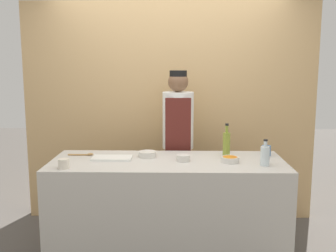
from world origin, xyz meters
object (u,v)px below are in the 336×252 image
Objects in this scene: sauce_bowl_red at (183,158)px; sauce_bowl_brown at (147,154)px; cup_cream at (64,164)px; wooden_spoon at (84,154)px; sauce_bowl_orange at (230,159)px; cup_blue at (266,151)px; chef_center at (178,144)px; bottle_oil at (226,144)px; cutting_board at (112,158)px; bottle_clear at (265,155)px.

sauce_bowl_red is 0.75× the size of sauce_bowl_brown.
wooden_spoon is (0.06, 0.44, -0.03)m from cup_cream.
sauce_bowl_red reaches higher than wooden_spoon.
sauce_bowl_orange is 1.31× the size of sauce_bowl_red.
cup_blue reaches higher than wooden_spoon.
chef_center is at bearing 60.17° from sauce_bowl_brown.
bottle_oil is 1.29× the size of wooden_spoon.
sauce_bowl_orange is 1.70× the size of cup_blue.
sauce_bowl_red is 0.07× the size of chef_center.
sauce_bowl_brown is at bearing -4.44° from wooden_spoon.
cutting_board is 3.87× the size of cup_cream.
chef_center reaches higher than bottle_oil.
cup_blue is at bearing 4.68° from sauce_bowl_brown.
sauce_bowl_red is at bearing 175.41° from sauce_bowl_orange.
sauce_bowl_orange is 0.51× the size of bottle_oil.
sauce_bowl_orange reaches higher than cutting_board.
bottle_clear is 1.65m from cup_cream.
sauce_bowl_red is 1.00m from cup_cream.
chef_center is at bearing 93.96° from sauce_bowl_red.
chef_center is (0.28, 0.48, -0.01)m from sauce_bowl_brown.
wooden_spoon is (-1.58, 0.31, -0.07)m from bottle_clear.
sauce_bowl_red is 0.63m from cutting_board.
cup_blue reaches higher than sauce_bowl_brown.
bottle_clear is 0.37m from cup_blue.
bottle_oil is 3.35× the size of cup_blue.
cutting_board is 0.31m from wooden_spoon.
cup_cream reaches higher than cutting_board.
cutting_board is (-0.63, 0.06, -0.02)m from sauce_bowl_red.
cup_blue is at bearing 16.41° from sauce_bowl_red.
chef_center is (0.59, 0.57, 0.01)m from cutting_board.
sauce_bowl_orange is at bearing 9.26° from cup_cream.
sauce_bowl_orange is 0.09× the size of chef_center.
sauce_bowl_red is 0.39× the size of bottle_oil.
bottle_oil reaches higher than sauce_bowl_orange.
cup_cream is (-0.97, -0.26, 0.01)m from sauce_bowl_red.
chef_center reaches higher than sauce_bowl_red.
chef_center is at bearing 153.97° from cup_blue.
cup_cream reaches higher than sauce_bowl_brown.
bottle_oil reaches higher than wooden_spoon.
cup_blue is 1.68m from wooden_spoon.
wooden_spoon is (-0.91, 0.18, -0.02)m from sauce_bowl_red.
cutting_board is at bearing 174.96° from sauce_bowl_red.
sauce_bowl_orange is 0.66× the size of wooden_spoon.
cutting_board is at bearing -165.27° from sauce_bowl_brown.
bottle_clear is 1.04m from chef_center.
sauce_bowl_brown is 0.72m from bottle_oil.
chef_center is (0.93, 0.88, -0.02)m from cup_cream.
sauce_bowl_orange is 0.79m from chef_center.
sauce_bowl_orange is 0.70× the size of bottle_clear.
sauce_bowl_brown is at bearing 14.73° from cutting_board.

